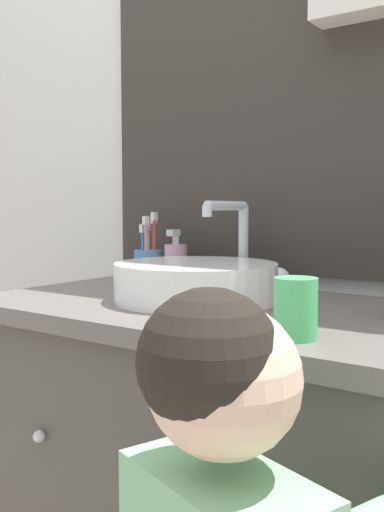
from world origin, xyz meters
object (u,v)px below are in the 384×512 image
(sink_basin, at_px, (198,280))
(toothbrush_holder, at_px, (149,263))
(soap_dispenser, at_px, (176,263))
(drinking_cup, at_px, (296,308))

(sink_basin, xyz_separation_m, toothbrush_holder, (-0.28, 0.18, 0.01))
(sink_basin, height_order, toothbrush_holder, sink_basin)
(soap_dispenser, distance_m, drinking_cup, 0.64)
(sink_basin, distance_m, toothbrush_holder, 0.33)
(soap_dispenser, height_order, drinking_cup, soap_dispenser)
(sink_basin, bearing_deg, drinking_cup, -32.61)
(sink_basin, distance_m, soap_dispenser, 0.26)
(soap_dispenser, bearing_deg, sink_basin, -42.71)
(drinking_cup, bearing_deg, sink_basin, 147.39)
(sink_basin, height_order, soap_dispenser, sink_basin)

